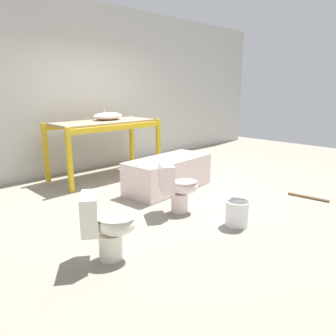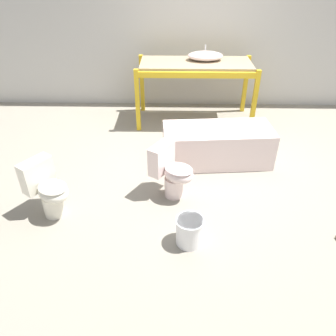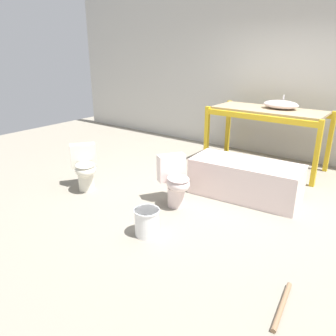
# 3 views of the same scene
# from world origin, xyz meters

# --- Properties ---
(ground_plane) EXTENTS (12.00, 12.00, 0.00)m
(ground_plane) POSITION_xyz_m (0.00, 0.00, 0.00)
(ground_plane) COLOR gray
(warehouse_wall_rear) EXTENTS (10.80, 0.08, 3.20)m
(warehouse_wall_rear) POSITION_xyz_m (0.00, 2.17, 1.60)
(warehouse_wall_rear) COLOR beige
(warehouse_wall_rear) RESTS_ON ground_plane
(shelving_rack) EXTENTS (1.95, 0.90, 1.03)m
(shelving_rack) POSITION_xyz_m (-0.06, 1.40, 0.88)
(shelving_rack) COLOR gold
(shelving_rack) RESTS_ON ground_plane
(sink_basin) EXTENTS (0.58, 0.39, 0.22)m
(sink_basin) POSITION_xyz_m (0.09, 1.50, 1.10)
(sink_basin) COLOR silver
(sink_basin) RESTS_ON shelving_rack
(bathtub_main) EXTENTS (1.54, 0.76, 0.52)m
(bathtub_main) POSITION_xyz_m (0.20, 0.02, 0.30)
(bathtub_main) COLOR silver
(bathtub_main) RESTS_ON ground_plane
(toilet_near) EXTENTS (0.60, 0.56, 0.66)m
(toilet_near) POSITION_xyz_m (-1.79, -1.16, 0.34)
(toilet_near) COLOR silver
(toilet_near) RESTS_ON ground_plane
(toilet_far) EXTENTS (0.60, 0.55, 0.66)m
(toilet_far) POSITION_xyz_m (-0.43, -0.78, 0.34)
(toilet_far) COLOR silver
(toilet_far) RESTS_ON ground_plane
(bucket_white) EXTENTS (0.29, 0.29, 0.31)m
(bucket_white) POSITION_xyz_m (-0.24, -1.59, 0.16)
(bucket_white) COLOR white
(bucket_white) RESTS_ON ground_plane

